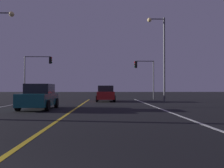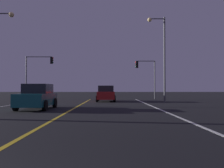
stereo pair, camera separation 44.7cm
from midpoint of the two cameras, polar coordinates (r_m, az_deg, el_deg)
name	(u,v)px [view 2 (the right image)]	position (r m, az deg, el deg)	size (l,w,h in m)	color
lane_edge_right	(169,113)	(14.24, 14.02, -6.61)	(0.16, 35.38, 0.01)	silver
lane_center_divider	(65,113)	(13.98, -9.97, -6.73)	(0.16, 35.38, 0.01)	gold
car_oncoming	(37,97)	(17.20, -16.31, -2.91)	(2.02, 4.30, 1.70)	black
car_ahead_far	(106,94)	(26.47, -0.93, -2.29)	(2.02, 4.30, 1.70)	black
traffic_light_near_right	(145,71)	(32.37, 8.13, 3.11)	(2.64, 0.36, 5.04)	#4C4C51
traffic_light_near_left	(39,67)	(33.26, -16.21, 3.76)	(3.62, 0.36, 5.58)	#4C4C51
street_lamp_right_far	(161,49)	(25.60, 11.81, 7.97)	(1.82, 0.44, 8.64)	#4C4C51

